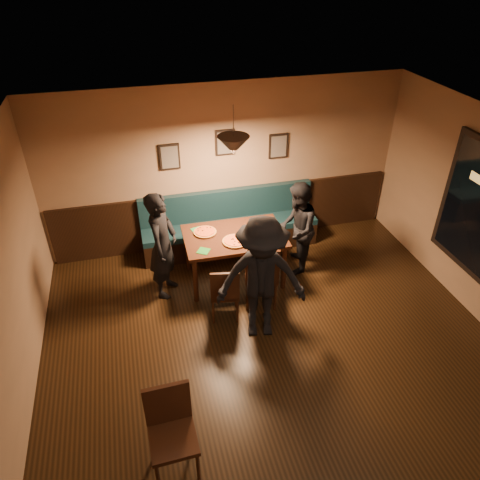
{
  "coord_description": "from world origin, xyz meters",
  "views": [
    {
      "loc": [
        -1.51,
        -3.28,
        4.54
      ],
      "look_at": [
        -0.14,
        1.99,
        0.95
      ],
      "focal_mm": 34.04,
      "sensor_mm": 36.0,
      "label": 1
    }
  ],
  "objects_px": {
    "booth_bench": "(230,223)",
    "diner_left": "(163,245)",
    "dining_table": "(234,257)",
    "chair_near_right": "(261,272)",
    "tabasco_bottle": "(271,228)",
    "soda_glass": "(277,236)",
    "diner_front": "(261,280)",
    "diner_right": "(297,229)",
    "cafe_chair_far": "(173,438)",
    "chair_near_left": "(225,291)"
  },
  "relations": [
    {
      "from": "diner_front",
      "to": "tabasco_bottle",
      "type": "height_order",
      "value": "diner_front"
    },
    {
      "from": "dining_table",
      "to": "chair_near_right",
      "type": "distance_m",
      "value": 0.69
    },
    {
      "from": "chair_near_left",
      "to": "tabasco_bottle",
      "type": "bearing_deg",
      "value": 50.01
    },
    {
      "from": "diner_right",
      "to": "cafe_chair_far",
      "type": "bearing_deg",
      "value": -15.41
    },
    {
      "from": "cafe_chair_far",
      "to": "booth_bench",
      "type": "bearing_deg",
      "value": -112.78
    },
    {
      "from": "diner_front",
      "to": "soda_glass",
      "type": "distance_m",
      "value": 1.07
    },
    {
      "from": "soda_glass",
      "to": "diner_left",
      "type": "bearing_deg",
      "value": 170.8
    },
    {
      "from": "diner_right",
      "to": "soda_glass",
      "type": "bearing_deg",
      "value": -30.53
    },
    {
      "from": "tabasco_bottle",
      "to": "soda_glass",
      "type": "bearing_deg",
      "value": -88.5
    },
    {
      "from": "dining_table",
      "to": "chair_near_left",
      "type": "xyz_separation_m",
      "value": [
        -0.34,
        -0.8,
        0.04
      ]
    },
    {
      "from": "diner_left",
      "to": "diner_right",
      "type": "bearing_deg",
      "value": -64.24
    },
    {
      "from": "booth_bench",
      "to": "cafe_chair_far",
      "type": "xyz_separation_m",
      "value": [
        -1.48,
        -3.78,
        0.02
      ]
    },
    {
      "from": "diner_right",
      "to": "soda_glass",
      "type": "relative_size",
      "value": 9.34
    },
    {
      "from": "soda_glass",
      "to": "cafe_chair_far",
      "type": "distance_m",
      "value": 3.26
    },
    {
      "from": "chair_near_right",
      "to": "diner_left",
      "type": "bearing_deg",
      "value": 170.81
    },
    {
      "from": "diner_left",
      "to": "chair_near_left",
      "type": "bearing_deg",
      "value": -111.05
    },
    {
      "from": "booth_bench",
      "to": "diner_right",
      "type": "distance_m",
      "value": 1.25
    },
    {
      "from": "booth_bench",
      "to": "cafe_chair_far",
      "type": "bearing_deg",
      "value": -111.36
    },
    {
      "from": "booth_bench",
      "to": "tabasco_bottle",
      "type": "relative_size",
      "value": 22.99
    },
    {
      "from": "diner_front",
      "to": "soda_glass",
      "type": "bearing_deg",
      "value": 72.45
    },
    {
      "from": "dining_table",
      "to": "soda_glass",
      "type": "height_order",
      "value": "soda_glass"
    },
    {
      "from": "diner_left",
      "to": "diner_right",
      "type": "height_order",
      "value": "diner_left"
    },
    {
      "from": "booth_bench",
      "to": "diner_left",
      "type": "xyz_separation_m",
      "value": [
        -1.22,
        -0.91,
        0.34
      ]
    },
    {
      "from": "dining_table",
      "to": "diner_left",
      "type": "distance_m",
      "value": 1.17
    },
    {
      "from": "chair_near_left",
      "to": "diner_front",
      "type": "bearing_deg",
      "value": -38.07
    },
    {
      "from": "tabasco_bottle",
      "to": "cafe_chair_far",
      "type": "height_order",
      "value": "cafe_chair_far"
    },
    {
      "from": "diner_front",
      "to": "diner_right",
      "type": "bearing_deg",
      "value": 64.3
    },
    {
      "from": "diner_front",
      "to": "tabasco_bottle",
      "type": "bearing_deg",
      "value": 78.44
    },
    {
      "from": "dining_table",
      "to": "chair_near_right",
      "type": "height_order",
      "value": "chair_near_right"
    },
    {
      "from": "chair_near_left",
      "to": "soda_glass",
      "type": "relative_size",
      "value": 5.4
    },
    {
      "from": "chair_near_right",
      "to": "tabasco_bottle",
      "type": "height_order",
      "value": "chair_near_right"
    },
    {
      "from": "booth_bench",
      "to": "chair_near_left",
      "type": "relative_size",
      "value": 3.38
    },
    {
      "from": "booth_bench",
      "to": "dining_table",
      "type": "xyz_separation_m",
      "value": [
        -0.14,
        -0.86,
        -0.09
      ]
    },
    {
      "from": "chair_near_left",
      "to": "diner_front",
      "type": "distance_m",
      "value": 0.75
    },
    {
      "from": "booth_bench",
      "to": "tabasco_bottle",
      "type": "xyz_separation_m",
      "value": [
        0.43,
        -0.91,
        0.38
      ]
    },
    {
      "from": "diner_left",
      "to": "diner_front",
      "type": "distance_m",
      "value": 1.65
    },
    {
      "from": "dining_table",
      "to": "cafe_chair_far",
      "type": "distance_m",
      "value": 3.22
    },
    {
      "from": "chair_near_right",
      "to": "soda_glass",
      "type": "height_order",
      "value": "chair_near_right"
    },
    {
      "from": "diner_left",
      "to": "tabasco_bottle",
      "type": "distance_m",
      "value": 1.65
    },
    {
      "from": "chair_near_right",
      "to": "diner_right",
      "type": "relative_size",
      "value": 0.69
    },
    {
      "from": "booth_bench",
      "to": "diner_left",
      "type": "distance_m",
      "value": 1.56
    },
    {
      "from": "soda_glass",
      "to": "dining_table",
      "type": "bearing_deg",
      "value": 151.32
    },
    {
      "from": "chair_near_right",
      "to": "soda_glass",
      "type": "xyz_separation_m",
      "value": [
        0.33,
        0.32,
        0.37
      ]
    },
    {
      "from": "soda_glass",
      "to": "tabasco_bottle",
      "type": "xyz_separation_m",
      "value": [
        -0.01,
        0.26,
        -0.02
      ]
    },
    {
      "from": "chair_near_right",
      "to": "cafe_chair_far",
      "type": "distance_m",
      "value": 2.78
    },
    {
      "from": "dining_table",
      "to": "cafe_chair_far",
      "type": "xyz_separation_m",
      "value": [
        -1.34,
        -2.92,
        0.11
      ]
    },
    {
      "from": "chair_near_left",
      "to": "diner_front",
      "type": "height_order",
      "value": "diner_front"
    },
    {
      "from": "chair_near_left",
      "to": "diner_front",
      "type": "xyz_separation_m",
      "value": [
        0.39,
        -0.44,
        0.46
      ]
    },
    {
      "from": "diner_left",
      "to": "tabasco_bottle",
      "type": "xyz_separation_m",
      "value": [
        1.65,
        -0.0,
        0.04
      ]
    },
    {
      "from": "dining_table",
      "to": "diner_left",
      "type": "bearing_deg",
      "value": -176.43
    }
  ]
}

